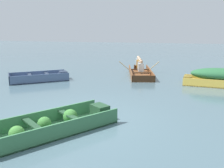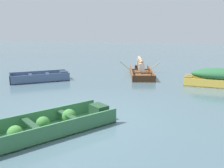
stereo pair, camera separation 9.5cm
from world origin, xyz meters
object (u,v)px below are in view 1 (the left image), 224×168
skiff_slate_blue_mid_moored (42,78)px  rowboat_wooden_brown_with_crew (140,71)px  skiff_yellow_near_moored (220,76)px  dinghy_green_foreground (55,124)px

skiff_slate_blue_mid_moored → rowboat_wooden_brown_with_crew: 5.32m
skiff_yellow_near_moored → dinghy_green_foreground: bearing=-125.9°
rowboat_wooden_brown_with_crew → dinghy_green_foreground: bearing=-95.3°
skiff_slate_blue_mid_moored → rowboat_wooden_brown_with_crew: (4.41, 2.97, 0.07)m
skiff_yellow_near_moored → rowboat_wooden_brown_with_crew: (-3.91, 1.93, -0.24)m
dinghy_green_foreground → skiff_slate_blue_mid_moored: dinghy_green_foreground is taller
dinghy_green_foreground → skiff_slate_blue_mid_moored: (-3.63, 5.44, -0.02)m
skiff_yellow_near_moored → rowboat_wooden_brown_with_crew: size_ratio=0.83×
dinghy_green_foreground → rowboat_wooden_brown_with_crew: 8.45m
dinghy_green_foreground → skiff_yellow_near_moored: size_ratio=1.03×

